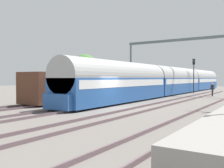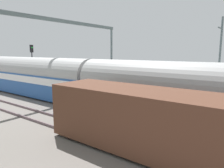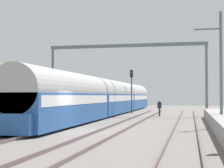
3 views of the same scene
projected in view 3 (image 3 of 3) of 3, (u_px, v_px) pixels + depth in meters
The scene contains 10 objects.
ground at pixel (77, 131), 22.63m from camera, with size 120.00×120.00×0.00m, color slate.
track_west at pixel (44, 129), 23.09m from camera, with size 1.52×60.00×0.16m.
track_east at pixel (111, 130), 22.18m from camera, with size 1.52×60.00×0.16m.
track_far_east at pixel (185, 132), 21.27m from camera, with size 1.52×60.00×0.16m.
passenger_train at pixel (111, 97), 42.83m from camera, with size 2.93×49.20×3.82m.
freight_car at pixel (4, 105), 27.01m from camera, with size 2.80×13.00×2.70m.
person_crossing at pixel (159, 106), 38.98m from camera, with size 0.44×0.30×1.73m.
railway_signal_far at pixel (132, 86), 45.51m from camera, with size 0.36×0.30×5.36m.
catenary_gantry at pixel (126, 61), 40.29m from camera, with size 17.49×0.28×7.86m.
catenary_pole_east_mid at pixel (220, 67), 25.20m from camera, with size 1.90×0.20×8.00m.
Camera 3 is at (6.87, -21.75, 2.19)m, focal length 58.93 mm.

